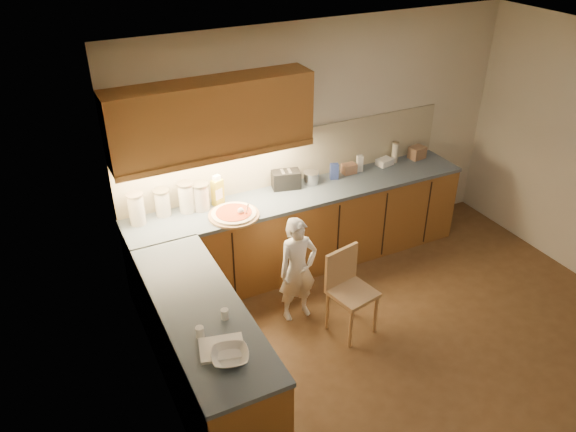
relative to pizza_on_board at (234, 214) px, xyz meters
The scene contains 24 objects.
room 2.10m from the pizza_on_board, 52.08° to the right, with size 4.54×4.50×2.62m.
l_counter 0.64m from the pizza_on_board, 46.76° to the right, with size 3.77×2.62×0.92m.
backsplash 0.98m from the pizza_on_board, 27.31° to the left, with size 3.75×0.02×0.58m, color #BAAF90.
upper_cabinets 0.95m from the pizza_on_board, 103.43° to the left, with size 1.95×0.36×0.73m.
pizza_on_board is the anchor object (origin of this frame).
child 0.82m from the pizza_on_board, 57.43° to the right, with size 0.40×0.26×1.09m, color white.
wooden_chair 1.30m from the pizza_on_board, 53.26° to the right, with size 0.45×0.45×0.85m.
mixing_bowl 1.93m from the pizza_on_board, 112.54° to the right, with size 0.26×0.26×0.06m, color white.
canister_a 0.92m from the pizza_on_board, 162.18° to the left, with size 0.16×0.16×0.32m.
canister_b 0.70m from the pizza_on_board, 151.40° to the left, with size 0.16×0.16×0.27m.
canister_c 0.50m from the pizza_on_board, 141.25° to the left, with size 0.17×0.17×0.31m.
canister_d 0.38m from the pizza_on_board, 130.51° to the left, with size 0.17×0.17×0.28m.
oil_jug 0.32m from the pizza_on_board, 101.22° to the left, with size 0.13×0.11×0.33m.
toaster 0.79m from the pizza_on_board, 23.55° to the left, with size 0.33×0.23×0.19m.
steel_pot 1.04m from the pizza_on_board, 15.60° to the left, with size 0.17×0.17×0.13m.
blue_box 1.31m from the pizza_on_board, 11.77° to the left, with size 0.09×0.06×0.18m, color #2E408B.
card_box_a 1.53m from the pizza_on_board, 11.74° to the left, with size 0.15×0.11×0.11m, color tan.
white_bottle 1.66m from the pizza_on_board, 10.45° to the left, with size 0.06×0.06×0.19m, color silver.
flat_pack 2.01m from the pizza_on_board, ahead, with size 0.18×0.13×0.07m, color white.
tall_jar 2.16m from the pizza_on_board, ahead, with size 0.08×0.08×0.25m.
card_box_b 2.45m from the pizza_on_board, ahead, with size 0.18×0.14×0.14m, color #9A7253.
dough_cloth 1.82m from the pizza_on_board, 114.40° to the right, with size 0.31×0.24×0.02m, color white.
spice_jar_a 1.69m from the pizza_on_board, 119.96° to the right, with size 0.06×0.06×0.08m, color silver.
spice_jar_b 1.50m from the pizza_on_board, 114.35° to the right, with size 0.06×0.06×0.08m, color silver.
Camera 1 is at (-2.84, -2.89, 3.70)m, focal length 35.00 mm.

